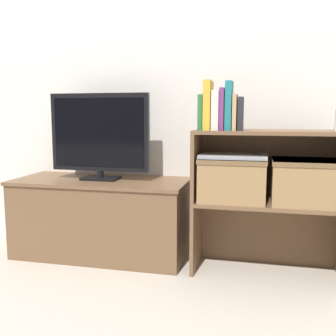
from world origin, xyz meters
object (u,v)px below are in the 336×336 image
object	(u,v)px
book_ivory	(216,111)
laptop	(233,156)
book_plum	(223,109)
book_forest	(202,113)
book_mustard	(208,106)
book_charcoal	(241,114)
book_teal	(229,106)
book_tan	(235,112)
tv_stand	(102,217)
storage_basket_right	(306,180)
tv	(100,134)
storage_basket_left	(233,177)

from	to	relation	value
book_ivory	laptop	world-z (taller)	book_ivory
book_ivory	book_plum	size ratio (longest dim) A/B	0.94
book_forest	book_ivory	bearing A→B (deg)	0.00
book_mustard	book_plum	size ratio (longest dim) A/B	1.18
book_charcoal	laptop	world-z (taller)	book_charcoal
book_plum	book_teal	world-z (taller)	book_teal
book_tan	book_charcoal	size ratio (longest dim) A/B	1.08
book_teal	laptop	size ratio (longest dim) A/B	0.70
tv_stand	book_forest	xyz separation A→B (m)	(0.63, -0.12, 0.64)
book_plum	book_charcoal	xyz separation A→B (m)	(0.09, -0.00, -0.02)
tv_stand	book_mustard	world-z (taller)	book_mustard
book_tan	storage_basket_right	size ratio (longest dim) A/B	0.52
book_forest	book_tan	xyz separation A→B (m)	(0.18, 0.00, 0.00)
book_forest	book_plum	size ratio (longest dim) A/B	0.85
tv	book_plum	world-z (taller)	book_plum
tv_stand	book_forest	distance (m)	0.91
laptop	book_forest	bearing A→B (deg)	-164.78
book_teal	storage_basket_right	world-z (taller)	book_teal
storage_basket_left	book_mustard	bearing A→B (deg)	-161.07
book_forest	storage_basket_left	size ratio (longest dim) A/B	0.52
book_mustard	book_plum	distance (m)	0.08
book_ivory	book_tan	world-z (taller)	book_ivory
book_plum	book_tan	distance (m)	0.07
book_teal	storage_basket_right	size ratio (longest dim) A/B	0.70
storage_basket_left	tv_stand	bearing A→B (deg)	174.63
tv_stand	book_charcoal	size ratio (longest dim) A/B	6.17
book_forest	storage_basket_right	xyz separation A→B (m)	(0.55, 0.05, -0.35)
storage_basket_left	book_teal	bearing A→B (deg)	-118.49
book_tan	book_charcoal	world-z (taller)	book_tan
tv_stand	storage_basket_right	xyz separation A→B (m)	(1.19, -0.08, 0.29)
book_ivory	tv	bearing A→B (deg)	170.42
book_teal	book_charcoal	size ratio (longest dim) A/B	1.47
book_ivory	book_mustard	bearing A→B (deg)	-180.00
tv_stand	book_charcoal	xyz separation A→B (m)	(0.84, -0.12, 0.64)
tv	laptop	size ratio (longest dim) A/B	1.72
book_teal	laptop	bearing A→B (deg)	61.51
laptop	book_ivory	bearing A→B (deg)	-153.63
book_plum	storage_basket_right	bearing A→B (deg)	5.97
book_ivory	book_charcoal	distance (m)	0.13
book_forest	book_plum	world-z (taller)	book_plum
storage_basket_right	laptop	xyz separation A→B (m)	(-0.38, 0.00, 0.12)
laptop	book_teal	bearing A→B (deg)	-118.49
book_tan	storage_basket_right	bearing A→B (deg)	6.99
tv	storage_basket_left	bearing A→B (deg)	-5.26
tv	book_mustard	size ratio (longest dim) A/B	2.38
tv	laptop	world-z (taller)	tv
book_forest	book_tan	distance (m)	0.18
book_ivory	storage_basket_right	size ratio (longest dim) A/B	0.57
book_mustard	book_teal	bearing A→B (deg)	0.00
book_mustard	laptop	distance (m)	0.30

